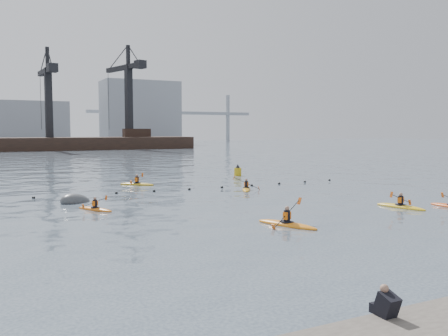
{
  "coord_description": "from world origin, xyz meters",
  "views": [
    {
      "loc": [
        -13.88,
        -13.86,
        4.94
      ],
      "look_at": [
        -1.95,
        9.96,
        2.8
      ],
      "focal_mm": 38.0,
      "sensor_mm": 36.0,
      "label": 1
    }
  ],
  "objects_px": {
    "nav_buoy": "(238,172)",
    "kayaker_3": "(246,189)",
    "kayaker_0": "(287,224)",
    "kayaker_2": "(95,209)",
    "mooring_buoy": "(76,202)",
    "kayaker_1": "(401,206)",
    "kayaker_5": "(137,184)"
  },
  "relations": [
    {
      "from": "kayaker_1",
      "to": "nav_buoy",
      "type": "bearing_deg",
      "value": 75.93
    },
    {
      "from": "kayaker_2",
      "to": "nav_buoy",
      "type": "relative_size",
      "value": 1.96
    },
    {
      "from": "kayaker_0",
      "to": "kayaker_2",
      "type": "relative_size",
      "value": 1.31
    },
    {
      "from": "kayaker_2",
      "to": "mooring_buoy",
      "type": "height_order",
      "value": "mooring_buoy"
    },
    {
      "from": "kayaker_3",
      "to": "kayaker_5",
      "type": "height_order",
      "value": "kayaker_3"
    },
    {
      "from": "mooring_buoy",
      "to": "kayaker_5",
      "type": "bearing_deg",
      "value": 50.58
    },
    {
      "from": "kayaker_0",
      "to": "kayaker_3",
      "type": "height_order",
      "value": "kayaker_0"
    },
    {
      "from": "nav_buoy",
      "to": "kayaker_3",
      "type": "bearing_deg",
      "value": -114.89
    },
    {
      "from": "kayaker_5",
      "to": "mooring_buoy",
      "type": "xyz_separation_m",
      "value": [
        -6.67,
        -8.11,
        -0.1
      ]
    },
    {
      "from": "kayaker_2",
      "to": "kayaker_0",
      "type": "bearing_deg",
      "value": -80.34
    },
    {
      "from": "kayaker_5",
      "to": "nav_buoy",
      "type": "relative_size",
      "value": 2.03
    },
    {
      "from": "kayaker_2",
      "to": "mooring_buoy",
      "type": "relative_size",
      "value": 1.18
    },
    {
      "from": "kayaker_5",
      "to": "kayaker_3",
      "type": "bearing_deg",
      "value": -92.12
    },
    {
      "from": "kayaker_0",
      "to": "kayaker_1",
      "type": "height_order",
      "value": "kayaker_0"
    },
    {
      "from": "kayaker_3",
      "to": "kayaker_5",
      "type": "relative_size",
      "value": 1.09
    },
    {
      "from": "kayaker_1",
      "to": "nav_buoy",
      "type": "relative_size",
      "value": 2.44
    },
    {
      "from": "kayaker_0",
      "to": "nav_buoy",
      "type": "relative_size",
      "value": 2.56
    },
    {
      "from": "kayaker_0",
      "to": "mooring_buoy",
      "type": "height_order",
      "value": "kayaker_0"
    },
    {
      "from": "kayaker_0",
      "to": "kayaker_3",
      "type": "xyz_separation_m",
      "value": [
        5.35,
        13.83,
        -0.01
      ]
    },
    {
      "from": "kayaker_0",
      "to": "kayaker_5",
      "type": "bearing_deg",
      "value": 73.22
    },
    {
      "from": "kayaker_2",
      "to": "kayaker_5",
      "type": "bearing_deg",
      "value": 32.31
    },
    {
      "from": "kayaker_1",
      "to": "kayaker_2",
      "type": "bearing_deg",
      "value": 143.88
    },
    {
      "from": "kayaker_1",
      "to": "kayaker_5",
      "type": "bearing_deg",
      "value": 107.98
    },
    {
      "from": "kayaker_3",
      "to": "kayaker_5",
      "type": "bearing_deg",
      "value": 163.65
    },
    {
      "from": "kayaker_3",
      "to": "kayaker_1",
      "type": "bearing_deg",
      "value": -40.46
    },
    {
      "from": "kayaker_1",
      "to": "mooring_buoy",
      "type": "distance_m",
      "value": 21.58
    },
    {
      "from": "kayaker_0",
      "to": "kayaker_3",
      "type": "relative_size",
      "value": 1.15
    },
    {
      "from": "kayaker_5",
      "to": "nav_buoy",
      "type": "height_order",
      "value": "nav_buoy"
    },
    {
      "from": "kayaker_2",
      "to": "mooring_buoy",
      "type": "distance_m",
      "value": 3.88
    },
    {
      "from": "kayaker_3",
      "to": "nav_buoy",
      "type": "height_order",
      "value": "nav_buoy"
    },
    {
      "from": "nav_buoy",
      "to": "kayaker_5",
      "type": "bearing_deg",
      "value": -163.6
    },
    {
      "from": "kayaker_0",
      "to": "kayaker_2",
      "type": "xyz_separation_m",
      "value": [
        -7.89,
        9.33,
        -0.02
      ]
    }
  ]
}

